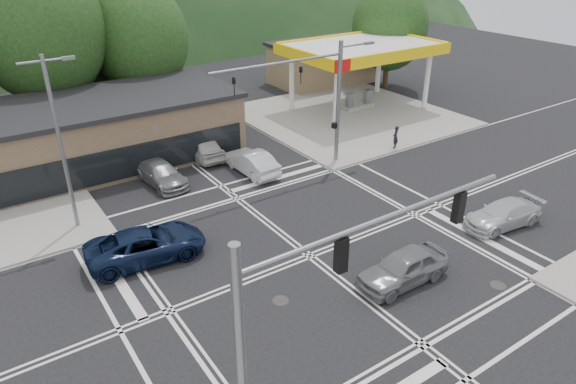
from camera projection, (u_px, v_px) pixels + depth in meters
ground at (310, 256)px, 24.59m from camera, size 120.00×120.00×0.00m
sidewalk_ne at (348, 116)px, 43.13m from camera, size 16.00×16.00×0.15m
gas_station_canopy at (362, 51)px, 42.61m from camera, size 12.32×8.34×5.75m
convenience_store at (323, 64)px, 52.19m from camera, size 10.00×6.00×3.80m
commercial_row at (48, 144)px, 32.23m from camera, size 24.00×8.00×4.00m
hill_north at (10, 19)px, 91.00m from camera, size 252.00×126.00×140.00m
tree_n_b at (39, 30)px, 35.77m from camera, size 9.00×9.00×12.98m
tree_n_c at (139, 38)px, 39.86m from camera, size 7.60×7.60×10.87m
tree_n_e at (84, 26)px, 41.02m from camera, size 8.40×8.40×11.98m
tree_ne at (390, 27)px, 48.71m from camera, size 7.20×7.20×9.99m
streetlight_nw at (60, 137)px, 24.72m from camera, size 2.50×0.25×9.00m
signal_mast_ne at (323, 91)px, 31.82m from camera, size 11.65×0.30×8.00m
signal_mast_sw at (302, 318)px, 13.03m from camera, size 9.14×0.28×8.00m
car_blue_west at (146, 244)px, 24.09m from camera, size 5.79×3.14×1.54m
car_grey_center at (403, 267)px, 22.45m from camera, size 4.49×1.86×1.52m
car_silver_east at (503, 214)px, 26.91m from camera, size 4.68×2.37×1.30m
car_queue_a at (251, 162)px, 32.82m from camera, size 1.80×4.61×1.50m
car_queue_b at (201, 146)px, 35.06m from camera, size 2.00×4.79×1.62m
car_northbound at (161, 173)px, 31.41m from camera, size 2.30×4.78×1.34m
pedestrian at (395, 137)px, 36.20m from camera, size 0.70×0.66×1.60m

